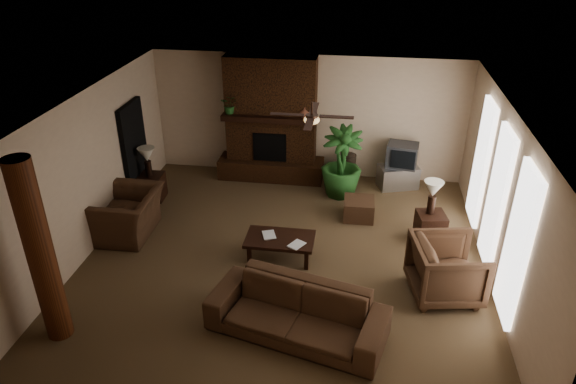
% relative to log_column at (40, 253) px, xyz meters
% --- Properties ---
extents(room_shell, '(7.00, 7.00, 7.00)m').
position_rel_log_column_xyz_m(room_shell, '(2.95, 2.40, 0.00)').
color(room_shell, brown).
rests_on(room_shell, ground).
extents(fireplace, '(2.40, 0.70, 2.80)m').
position_rel_log_column_xyz_m(fireplace, '(2.15, 5.62, -0.24)').
color(fireplace, '#452512').
rests_on(fireplace, ground).
extents(windows, '(0.08, 3.65, 2.35)m').
position_rel_log_column_xyz_m(windows, '(6.40, 2.60, -0.05)').
color(windows, white).
rests_on(windows, ground).
extents(log_column, '(0.36, 0.36, 2.80)m').
position_rel_log_column_xyz_m(log_column, '(0.00, 0.00, 0.00)').
color(log_column, '#5A2C16').
rests_on(log_column, ground).
extents(doorway, '(0.10, 1.00, 2.10)m').
position_rel_log_column_xyz_m(doorway, '(-0.49, 4.20, -0.35)').
color(doorway, black).
rests_on(doorway, ground).
extents(ceiling_fan, '(1.35, 1.35, 0.37)m').
position_rel_log_column_xyz_m(ceiling_fan, '(3.35, 2.70, 1.13)').
color(ceiling_fan, black).
rests_on(ceiling_fan, ceiling).
extents(sofa, '(2.66, 1.36, 1.00)m').
position_rel_log_column_xyz_m(sofa, '(3.42, 0.52, -0.90)').
color(sofa, '#4A3120').
rests_on(sofa, ground).
extents(armchair_left, '(0.88, 1.33, 1.15)m').
position_rel_log_column_xyz_m(armchair_left, '(-0.13, 2.73, -0.83)').
color(armchair_left, '#4A3120').
rests_on(armchair_left, ground).
extents(armchair_right, '(1.15, 1.20, 1.07)m').
position_rel_log_column_xyz_m(armchair_right, '(5.64, 1.73, -0.86)').
color(armchair_right, '#4A3120').
rests_on(armchair_right, ground).
extents(coffee_table, '(1.20, 0.70, 0.43)m').
position_rel_log_column_xyz_m(coffee_table, '(2.87, 2.34, -1.03)').
color(coffee_table, black).
rests_on(coffee_table, ground).
extents(ottoman, '(0.61, 0.61, 0.40)m').
position_rel_log_column_xyz_m(ottoman, '(4.21, 3.98, -1.20)').
color(ottoman, '#4A3120').
rests_on(ottoman, ground).
extents(tv_stand, '(0.96, 0.74, 0.50)m').
position_rel_log_column_xyz_m(tv_stand, '(5.04, 5.49, -1.15)').
color(tv_stand, '#B4B4B6').
rests_on(tv_stand, ground).
extents(tv, '(0.72, 0.62, 0.52)m').
position_rel_log_column_xyz_m(tv, '(5.09, 5.52, -0.64)').
color(tv, '#353638').
rests_on(tv, tv_stand).
extents(floor_vase, '(0.34, 0.34, 0.77)m').
position_rel_log_column_xyz_m(floor_vase, '(3.92, 5.50, -0.97)').
color(floor_vase, black).
rests_on(floor_vase, ground).
extents(floor_plant, '(0.97, 1.59, 0.86)m').
position_rel_log_column_xyz_m(floor_plant, '(3.79, 4.93, -0.97)').
color(floor_plant, '#255421').
rests_on(floor_plant, ground).
extents(side_table_left, '(0.53, 0.53, 0.55)m').
position_rel_log_column_xyz_m(side_table_left, '(-0.20, 4.16, -1.12)').
color(side_table_left, black).
rests_on(side_table_left, ground).
extents(lamp_left, '(0.46, 0.46, 0.65)m').
position_rel_log_column_xyz_m(lamp_left, '(-0.20, 4.11, -0.40)').
color(lamp_left, black).
rests_on(lamp_left, side_table_left).
extents(side_table_right, '(0.58, 0.58, 0.55)m').
position_rel_log_column_xyz_m(side_table_right, '(5.55, 3.35, -1.12)').
color(side_table_right, black).
rests_on(side_table_right, ground).
extents(lamp_right, '(0.39, 0.39, 0.65)m').
position_rel_log_column_xyz_m(lamp_right, '(5.52, 3.39, -0.40)').
color(lamp_right, black).
rests_on(lamp_right, side_table_right).
extents(mantel_plant, '(0.41, 0.45, 0.33)m').
position_rel_log_column_xyz_m(mantel_plant, '(1.28, 5.43, 0.32)').
color(mantel_plant, '#255421').
rests_on(mantel_plant, fireplace).
extents(mantel_vase, '(0.25, 0.26, 0.22)m').
position_rel_log_column_xyz_m(mantel_vase, '(2.92, 5.40, 0.27)').
color(mantel_vase, brown).
rests_on(mantel_vase, fireplace).
extents(book_a, '(0.21, 0.10, 0.29)m').
position_rel_log_column_xyz_m(book_a, '(2.57, 2.34, -0.83)').
color(book_a, '#999999').
rests_on(book_a, coffee_table).
extents(book_b, '(0.20, 0.13, 0.29)m').
position_rel_log_column_xyz_m(book_b, '(3.10, 2.20, -0.82)').
color(book_b, '#999999').
rests_on(book_b, coffee_table).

